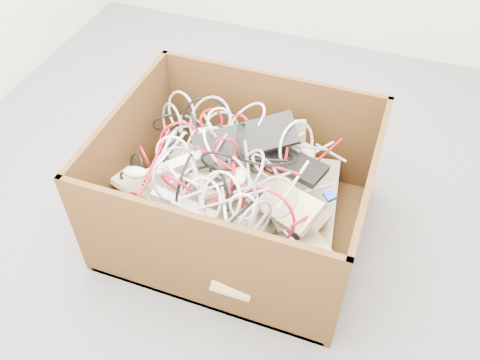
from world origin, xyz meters
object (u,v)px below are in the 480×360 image
(power_strip_left, at_px, (174,166))
(vga_plug, at_px, (330,196))
(power_strip_right, at_px, (184,206))
(cardboard_box, at_px, (236,205))

(power_strip_left, relative_size, vga_plug, 5.90)
(power_strip_left, relative_size, power_strip_right, 0.92)
(cardboard_box, relative_size, power_strip_right, 3.82)
(cardboard_box, relative_size, vga_plug, 24.39)
(cardboard_box, bearing_deg, power_strip_right, -123.80)
(cardboard_box, height_order, vga_plug, cardboard_box)
(cardboard_box, xyz_separation_m, power_strip_right, (-0.15, -0.22, 0.17))
(power_strip_left, distance_m, vga_plug, 0.67)
(power_strip_left, bearing_deg, power_strip_right, -88.13)
(cardboard_box, bearing_deg, vga_plug, 1.48)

